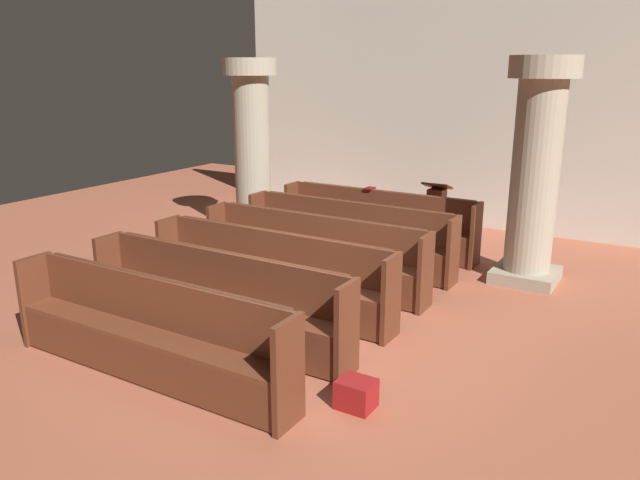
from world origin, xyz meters
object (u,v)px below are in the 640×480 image
object	(u,v)px
pew_row_5	(148,328)
pew_row_2	(313,250)
pew_row_3	(270,270)
kneeler_box_red	(356,394)
lectern	(436,216)
pillar_aisle_side	(536,169)
pew_row_1	(348,234)
pew_row_4	(216,295)
hymn_book	(370,188)
pew_row_0	(377,220)
pillar_far_side	(252,145)

from	to	relation	value
pew_row_5	pew_row_2	bearing A→B (deg)	90.00
pew_row_3	kneeler_box_red	distance (m)	2.60
kneeler_box_red	lectern	bearing A→B (deg)	103.97
pew_row_5	kneeler_box_red	world-z (taller)	pew_row_5
pillar_aisle_side	lectern	xyz separation A→B (m)	(-1.93, 1.36, -1.21)
pew_row_1	pew_row_4	xyz separation A→B (m)	(0.00, -3.13, 0.00)
pew_row_1	hymn_book	distance (m)	1.34
pew_row_2	pew_row_5	distance (m)	3.13
pew_row_5	lectern	bearing A→B (deg)	84.27
pew_row_0	lectern	xyz separation A→B (m)	(0.63, 1.09, -0.09)
pew_row_0	pew_row_4	distance (m)	4.18
hymn_book	lectern	bearing A→B (deg)	45.85
pew_row_0	pew_row_1	distance (m)	1.04
pew_row_0	pew_row_3	size ratio (longest dim) A/B	1.00
pew_row_0	pew_row_2	bearing A→B (deg)	-90.00
pew_row_2	pew_row_4	world-z (taller)	same
pew_row_4	pillar_aisle_side	bearing A→B (deg)	56.74
pew_row_3	pillar_far_side	world-z (taller)	pillar_far_side
pew_row_3	pew_row_5	xyz separation A→B (m)	(0.00, -2.09, 0.00)
pew_row_2	kneeler_box_red	distance (m)	3.32
pew_row_3	lectern	size ratio (longest dim) A/B	3.22
pew_row_0	pillar_aisle_side	size ratio (longest dim) A/B	1.09
lectern	pew_row_0	bearing A→B (deg)	-120.22
pew_row_4	kneeler_box_red	world-z (taller)	pew_row_4
lectern	pillar_aisle_side	bearing A→B (deg)	-35.14
lectern	pew_row_2	bearing A→B (deg)	-101.28
pew_row_0	pillar_far_side	bearing A→B (deg)	-176.88
pillar_far_side	pew_row_1	bearing A→B (deg)	-19.86
hymn_book	kneeler_box_red	size ratio (longest dim) A/B	0.58
pew_row_1	pew_row_2	distance (m)	1.04
pew_row_3	pew_row_5	size ratio (longest dim) A/B	1.00
pew_row_3	lectern	xyz separation A→B (m)	(0.63, 4.22, -0.09)
pew_row_1	hymn_book	world-z (taller)	hymn_book
pillar_aisle_side	pillar_far_side	world-z (taller)	same
pew_row_2	hymn_book	xyz separation A→B (m)	(-0.24, 2.27, 0.49)
pew_row_3	pillar_aisle_side	world-z (taller)	pillar_aisle_side
pew_row_0	pillar_aisle_side	bearing A→B (deg)	-6.02
pew_row_2	pew_row_3	xyz separation A→B (m)	(0.00, -1.04, 0.00)
pew_row_4	hymn_book	size ratio (longest dim) A/B	17.61
pew_row_5	pillar_aisle_side	bearing A→B (deg)	62.63
pew_row_3	lectern	world-z (taller)	lectern
pew_row_3	pew_row_4	size ratio (longest dim) A/B	1.00
kneeler_box_red	pew_row_1	bearing A→B (deg)	119.71
pew_row_3	pew_row_5	world-z (taller)	same
pew_row_5	pillar_aisle_side	world-z (taller)	pillar_aisle_side
pew_row_2	pillar_aisle_side	xyz separation A→B (m)	(2.56, 1.82, 1.13)
pew_row_1	pillar_aisle_side	size ratio (longest dim) A/B	1.09
pillar_aisle_side	hymn_book	world-z (taller)	pillar_aisle_side
pew_row_0	pew_row_5	size ratio (longest dim) A/B	1.00
pew_row_1	pew_row_4	distance (m)	3.13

